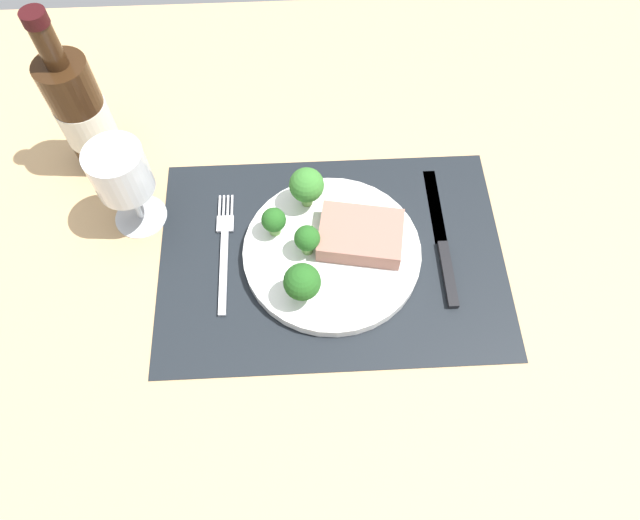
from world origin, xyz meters
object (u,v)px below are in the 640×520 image
(plate, at_px, (332,252))
(wine_bottle, at_px, (83,114))
(fork, at_px, (224,250))
(knife, at_px, (443,246))
(steak, at_px, (361,235))
(wine_glass, at_px, (121,175))

(plate, height_order, wine_bottle, wine_bottle)
(fork, distance_m, wine_bottle, 0.28)
(fork, xyz_separation_m, knife, (0.31, -0.01, 0.00))
(knife, bearing_deg, steak, 178.58)
(knife, height_order, wine_glass, wine_glass)
(knife, bearing_deg, plate, -175.95)
(knife, relative_size, wine_glass, 1.62)
(plate, xyz_separation_m, fork, (-0.15, 0.01, -0.01))
(steak, bearing_deg, knife, -3.52)
(plate, bearing_deg, wine_glass, 163.72)
(fork, relative_size, knife, 0.83)
(fork, bearing_deg, wine_glass, 151.12)
(fork, distance_m, wine_glass, 0.17)
(plate, distance_m, fork, 0.15)
(fork, bearing_deg, plate, -6.33)
(wine_bottle, distance_m, wine_glass, 0.13)
(plate, xyz_separation_m, knife, (0.16, 0.01, -0.00))
(fork, height_order, knife, knife)
(steak, distance_m, fork, 0.19)
(wine_bottle, bearing_deg, steak, -25.31)
(knife, bearing_deg, wine_glass, 172.27)
(knife, height_order, wine_bottle, wine_bottle)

